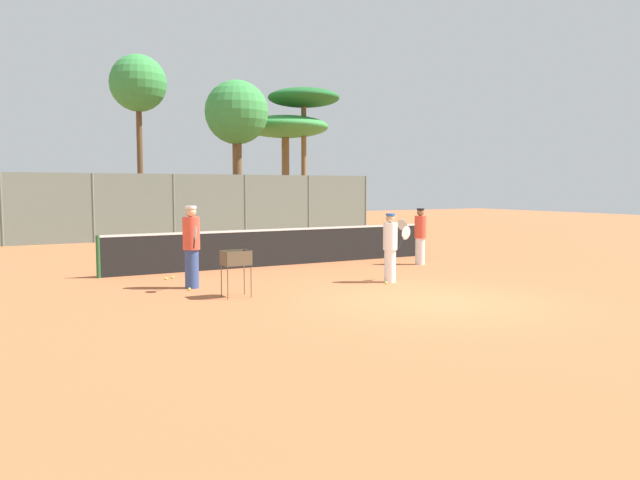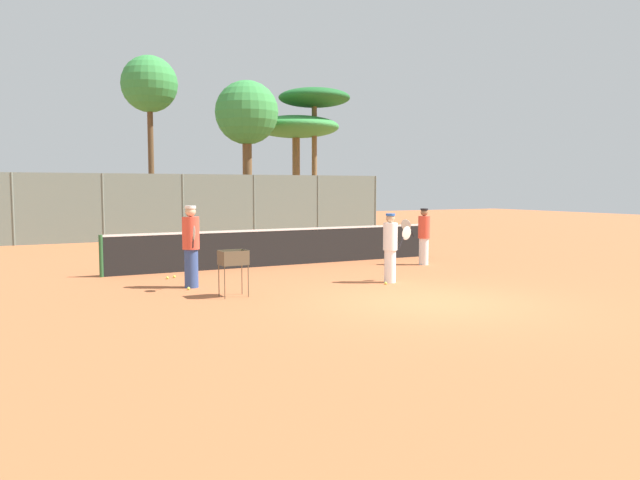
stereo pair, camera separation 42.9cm
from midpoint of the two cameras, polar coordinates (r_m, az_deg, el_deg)
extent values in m
plane|color=#B26038|center=(12.54, 10.84, -5.63)|extent=(80.00, 80.00, 0.00)
cylinder|color=#26592D|center=(16.53, -18.69, -1.40)|extent=(0.10, 0.10, 1.07)
cylinder|color=#26592D|center=(20.79, 10.24, 0.01)|extent=(0.10, 0.10, 1.07)
cube|color=black|center=(18.08, -2.54, -0.73)|extent=(10.20, 0.01, 1.01)
cube|color=white|center=(18.04, -2.54, 0.96)|extent=(10.20, 0.02, 0.06)
cylinder|color=slate|center=(26.79, -25.86, 2.56)|extent=(0.08, 0.08, 2.84)
cylinder|color=slate|center=(27.13, -18.78, 2.81)|extent=(0.08, 0.08, 2.84)
cylinder|color=slate|center=(27.88, -11.98, 3.01)|extent=(0.08, 0.08, 2.84)
cylinder|color=slate|center=(28.99, -5.61, 3.16)|extent=(0.08, 0.08, 2.84)
cylinder|color=slate|center=(30.43, 0.22, 3.26)|extent=(0.08, 0.08, 2.84)
cylinder|color=slate|center=(32.16, 5.48, 3.32)|extent=(0.08, 0.08, 2.84)
cube|color=slate|center=(27.88, -11.98, 3.01)|extent=(20.07, 0.01, 2.84)
cylinder|color=brown|center=(33.14, -14.82, 6.50)|extent=(0.29, 0.29, 6.62)
sphere|color=#388E42|center=(33.53, -14.98, 13.62)|extent=(2.84, 2.84, 2.84)
cylinder|color=brown|center=(32.54, -6.27, 5.33)|extent=(0.48, 0.48, 5.11)
sphere|color=#388E42|center=(32.76, -6.33, 11.51)|extent=(3.25, 3.25, 3.25)
cylinder|color=brown|center=(35.90, -1.85, 5.29)|extent=(0.43, 0.43, 5.07)
ellipsoid|color=#388E42|center=(36.06, -1.86, 10.30)|extent=(4.90, 4.90, 1.23)
cylinder|color=brown|center=(35.60, -0.17, 6.66)|extent=(0.29, 0.29, 6.77)
ellipsoid|color=#1E6028|center=(35.93, -0.17, 12.88)|extent=(4.04, 4.04, 1.01)
cylinder|color=white|center=(18.47, 10.12, -1.05)|extent=(0.28, 0.28, 0.78)
cylinder|color=#E54C38|center=(18.41, 10.15, 1.16)|extent=(0.34, 0.34, 0.65)
sphere|color=#8C6647|center=(18.39, 10.17, 2.50)|extent=(0.21, 0.21, 0.21)
cylinder|color=black|center=(18.39, 10.18, 2.78)|extent=(0.22, 0.22, 0.05)
cylinder|color=black|center=(18.45, 9.06, 0.68)|extent=(0.13, 0.12, 0.27)
ellipsoid|color=silver|center=(18.45, 8.53, 1.37)|extent=(0.32, 0.29, 0.43)
cylinder|color=white|center=(14.92, 7.24, -2.40)|extent=(0.27, 0.27, 0.78)
cylinder|color=white|center=(14.85, 7.27, 0.32)|extent=(0.34, 0.34, 0.65)
sphere|color=tan|center=(14.82, 7.29, 1.97)|extent=(0.21, 0.21, 0.21)
cylinder|color=#2659B2|center=(14.82, 7.29, 2.32)|extent=(0.22, 0.22, 0.05)
cylinder|color=black|center=(15.10, 8.24, -0.23)|extent=(0.15, 0.05, 0.27)
ellipsoid|color=silver|center=(15.20, 8.72, 0.63)|extent=(0.40, 0.08, 0.43)
cylinder|color=#334C8C|center=(14.31, -10.84, -2.56)|extent=(0.31, 0.31, 0.87)
cylinder|color=#E54C38|center=(14.23, -10.89, 0.63)|extent=(0.38, 0.38, 0.73)
sphere|color=#DBB28C|center=(14.21, -10.92, 2.57)|extent=(0.24, 0.24, 0.24)
cylinder|color=white|center=(14.20, -10.93, 2.97)|extent=(0.25, 0.25, 0.06)
cylinder|color=black|center=(13.88, -10.66, -0.22)|extent=(0.05, 0.15, 0.27)
ellipsoid|color=silver|center=(13.68, -10.56, 0.63)|extent=(0.09, 0.40, 0.43)
cylinder|color=brown|center=(12.74, -7.75, -3.90)|extent=(0.02, 0.02, 0.67)
cylinder|color=brown|center=(12.93, -5.63, -3.75)|extent=(0.02, 0.02, 0.67)
cylinder|color=brown|center=(13.08, -8.30, -3.68)|extent=(0.02, 0.02, 0.67)
cylinder|color=brown|center=(13.26, -6.23, -3.54)|extent=(0.02, 0.02, 0.67)
cube|color=brown|center=(12.95, -6.99, -2.23)|extent=(0.55, 0.40, 0.01)
cube|color=brown|center=(12.75, -6.67, -1.69)|extent=(0.55, 0.01, 0.30)
cube|color=brown|center=(13.12, -7.31, -1.51)|extent=(0.55, 0.01, 0.30)
cube|color=brown|center=(12.84, -8.14, -1.66)|extent=(0.01, 0.40, 0.30)
cube|color=brown|center=(13.04, -5.87, -1.54)|extent=(0.01, 0.40, 0.30)
sphere|color=#D1E54C|center=(13.01, -7.06, -2.03)|extent=(0.07, 0.07, 0.07)
sphere|color=#D1E54C|center=(13.01, -7.83, -1.80)|extent=(0.07, 0.07, 0.07)
sphere|color=#D1E54C|center=(13.02, -6.56, -2.02)|extent=(0.07, 0.07, 0.07)
sphere|color=#D1E54C|center=(12.98, -6.10, -1.80)|extent=(0.07, 0.07, 0.07)
sphere|color=#D1E54C|center=(13.10, -6.71, -1.74)|extent=(0.07, 0.07, 0.07)
sphere|color=#D1E54C|center=(12.90, -6.72, -1.85)|extent=(0.07, 0.07, 0.07)
sphere|color=#D1E54C|center=(12.84, -7.06, -2.12)|extent=(0.07, 0.07, 0.07)
sphere|color=#D1E54C|center=(13.11, -6.43, -1.97)|extent=(0.07, 0.07, 0.07)
sphere|color=#D1E54C|center=(13.03, -6.26, -1.77)|extent=(0.07, 0.07, 0.07)
sphere|color=#D1E54C|center=(13.04, -7.46, -2.02)|extent=(0.07, 0.07, 0.07)
sphere|color=#D1E54C|center=(12.89, -7.11, -1.85)|extent=(0.07, 0.07, 0.07)
sphere|color=#D1E54C|center=(12.95, -7.62, -1.83)|extent=(0.07, 0.07, 0.07)
sphere|color=#D1E54C|center=(12.93, -7.91, -1.84)|extent=(0.07, 0.07, 0.07)
sphere|color=#D1E54C|center=(12.81, -7.47, -1.90)|extent=(0.07, 0.07, 0.07)
sphere|color=#D1E54C|center=(15.98, -12.43, -3.28)|extent=(0.07, 0.07, 0.07)
sphere|color=#D1E54C|center=(14.04, -11.08, -4.38)|extent=(0.07, 0.07, 0.07)
sphere|color=#D1E54C|center=(15.79, -13.02, -3.39)|extent=(0.07, 0.07, 0.07)
sphere|color=#D1E54C|center=(14.64, 6.87, -3.94)|extent=(0.07, 0.07, 0.07)
cube|color=#B2B7BC|center=(30.84, -20.82, 1.16)|extent=(4.20, 1.70, 0.90)
cube|color=#33383D|center=(30.78, -21.24, 2.64)|extent=(2.20, 1.50, 0.70)
camera|label=1|loc=(0.21, -89.18, 0.07)|focal=35.00mm
camera|label=2|loc=(0.21, 90.82, -0.07)|focal=35.00mm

